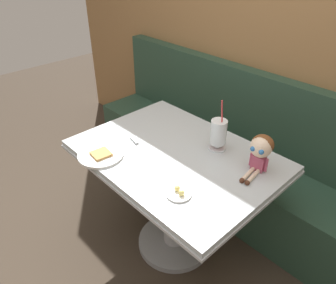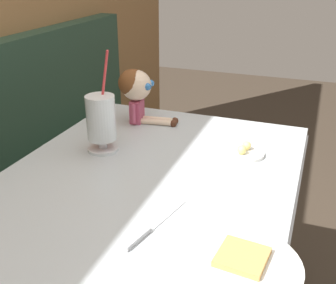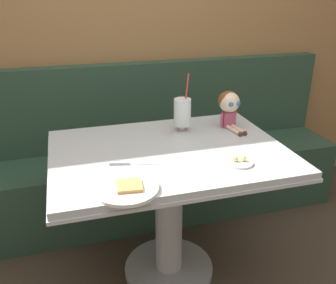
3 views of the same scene
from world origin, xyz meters
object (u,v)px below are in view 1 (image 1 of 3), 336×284
(butter_saucer, at_px, (179,193))
(butter_knife, at_px, (137,143))
(toast_plate, at_px, (101,155))
(seated_doll, at_px, (261,149))
(milkshake_glass, at_px, (218,134))

(butter_saucer, relative_size, butter_knife, 0.51)
(toast_plate, height_order, seated_doll, seated_doll)
(butter_saucer, bearing_deg, milkshake_glass, 106.16)
(toast_plate, distance_m, butter_saucer, 0.52)
(toast_plate, distance_m, butter_knife, 0.22)
(butter_saucer, xyz_separation_m, butter_knife, (-0.47, 0.13, -0.00))
(milkshake_glass, height_order, butter_saucer, milkshake_glass)
(butter_saucer, bearing_deg, toast_plate, -170.18)
(seated_doll, bearing_deg, toast_plate, -141.72)
(seated_doll, bearing_deg, butter_knife, -154.06)
(toast_plate, bearing_deg, butter_knife, 79.50)
(milkshake_glass, xyz_separation_m, butter_knife, (-0.35, -0.30, -0.10))
(milkshake_glass, distance_m, butter_saucer, 0.45)
(butter_knife, xyz_separation_m, seated_doll, (0.61, 0.30, 0.12))
(butter_knife, height_order, seated_doll, seated_doll)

